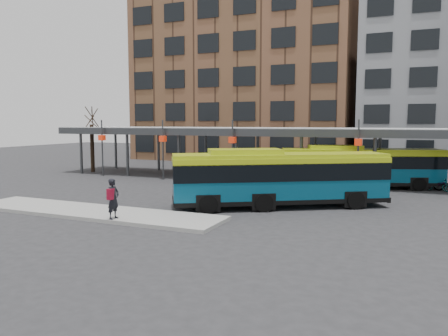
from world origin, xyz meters
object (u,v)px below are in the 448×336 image
bus_front (279,177)px  pedestrian (113,199)px  tree (92,146)px  bus_rear (360,166)px

bus_front → pedestrian: bearing=-163.4°
tree → bus_rear: 24.02m
tree → pedestrian: tree is taller
tree → bus_front: size_ratio=0.50×
bus_front → bus_rear: size_ratio=1.01×
tree → bus_rear: (24.00, -0.66, -0.86)m
bus_front → bus_rear: bus_front is taller
bus_front → pedestrian: bus_front is taller
bus_rear → pedestrian: bus_rear is taller
tree → bus_front: bearing=-24.9°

